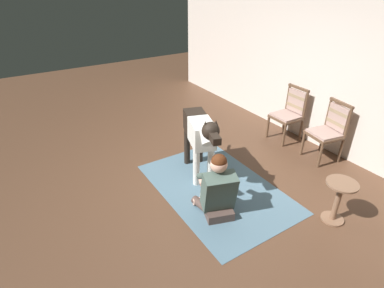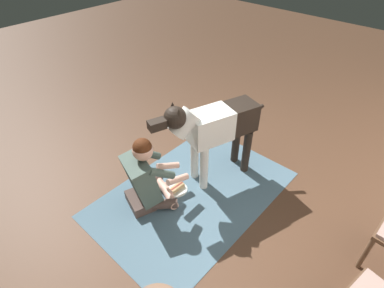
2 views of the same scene
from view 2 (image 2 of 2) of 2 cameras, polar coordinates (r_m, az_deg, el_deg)
name	(u,v)px [view 2 (image 2 of 2)]	position (r m, az deg, el deg)	size (l,w,h in m)	color
ground_plane	(184,173)	(3.86, -1.45, -5.40)	(14.98, 14.98, 0.00)	brown
area_rug	(193,194)	(3.61, 0.18, -9.16)	(2.25, 1.49, 0.01)	slate
person_sitting_on_floor	(146,178)	(3.32, -8.48, -6.26)	(0.73, 0.60, 0.87)	brown
large_dog	(214,127)	(3.37, 4.11, 3.11)	(1.37, 0.59, 1.14)	silver
hot_dog_on_plate	(177,188)	(3.65, -2.86, -8.18)	(0.25, 0.25, 0.06)	white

